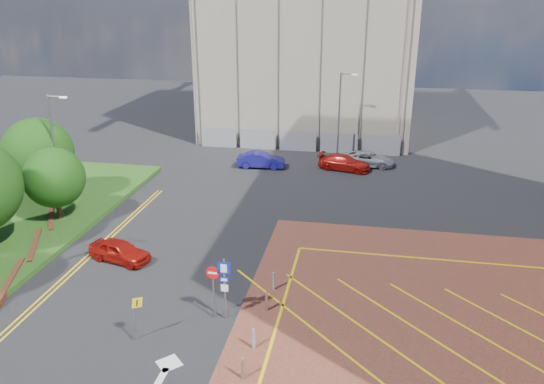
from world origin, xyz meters
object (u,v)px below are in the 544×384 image
(warning_sign, at_px, (136,313))
(car_red_left, at_px, (120,251))
(car_blue_back, at_px, (261,160))
(lamp_back, at_px, (340,113))
(tree_c, at_px, (54,178))
(tree_d, at_px, (38,153))
(lamp_left_far, at_px, (55,147))
(car_silver_back, at_px, (368,159))
(car_red_back, at_px, (344,163))
(sign_cluster, at_px, (220,283))

(warning_sign, distance_m, car_red_left, 8.12)
(car_blue_back, bearing_deg, lamp_back, -63.30)
(tree_c, relative_size, tree_d, 0.81)
(tree_d, xyz_separation_m, car_blue_back, (14.01, 11.19, -3.17))
(lamp_left_far, distance_m, car_red_left, 10.58)
(lamp_back, bearing_deg, warning_sign, -103.39)
(warning_sign, height_order, car_silver_back, warning_sign)
(tree_d, height_order, lamp_left_far, lamp_left_far)
(lamp_left_far, relative_size, car_red_back, 1.75)
(tree_c, xyz_separation_m, car_red_left, (6.45, -4.44, -2.56))
(car_blue_back, bearing_deg, sign_cluster, -176.58)
(car_silver_back, bearing_deg, sign_cluster, 167.49)
(lamp_back, distance_m, sign_cluster, 27.38)
(lamp_left_far, height_order, car_red_left, lamp_left_far)
(tree_d, bearing_deg, car_red_left, -38.21)
(car_red_back, bearing_deg, lamp_back, 25.90)
(car_silver_back, bearing_deg, lamp_back, 61.64)
(tree_d, height_order, lamp_back, lamp_back)
(lamp_back, distance_m, car_silver_back, 4.89)
(warning_sign, bearing_deg, car_red_left, 120.82)
(car_silver_back, bearing_deg, tree_c, 130.80)
(lamp_left_far, height_order, car_blue_back, lamp_left_far)
(warning_sign, xyz_separation_m, car_red_left, (-4.14, 6.94, -0.79))
(warning_sign, distance_m, car_silver_back, 29.44)
(sign_cluster, bearing_deg, lamp_left_far, 143.18)
(lamp_back, bearing_deg, sign_cluster, -97.97)
(lamp_left_far, bearing_deg, car_red_left, -41.15)
(warning_sign, bearing_deg, car_blue_back, 89.05)
(tree_d, relative_size, lamp_left_far, 0.76)
(lamp_left_far, distance_m, car_silver_back, 25.98)
(lamp_back, relative_size, car_red_back, 1.75)
(car_blue_back, relative_size, car_silver_back, 0.91)
(sign_cluster, xyz_separation_m, warning_sign, (-3.21, -2.36, -0.52))
(warning_sign, xyz_separation_m, car_blue_back, (0.42, 25.56, -0.73))
(tree_d, relative_size, car_silver_back, 1.30)
(warning_sign, bearing_deg, lamp_back, 76.61)
(tree_d, xyz_separation_m, car_red_left, (9.45, -7.44, -3.23))
(car_blue_back, height_order, car_silver_back, car_blue_back)
(lamp_left_far, height_order, car_silver_back, lamp_left_far)
(tree_d, distance_m, car_red_back, 24.60)
(tree_c, height_order, sign_cluster, tree_c)
(car_blue_back, xyz_separation_m, car_silver_back, (9.32, 2.21, -0.05))
(sign_cluster, distance_m, car_red_left, 8.76)
(tree_c, distance_m, car_silver_back, 26.24)
(lamp_back, height_order, car_silver_back, lamp_back)
(warning_sign, bearing_deg, tree_c, 132.94)
(lamp_left_far, bearing_deg, car_red_back, 33.78)
(car_red_left, bearing_deg, tree_c, 69.91)
(tree_d, xyz_separation_m, car_silver_back, (23.32, 13.40, -3.22))
(tree_d, xyz_separation_m, lamp_back, (20.58, 15.00, 0.49))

